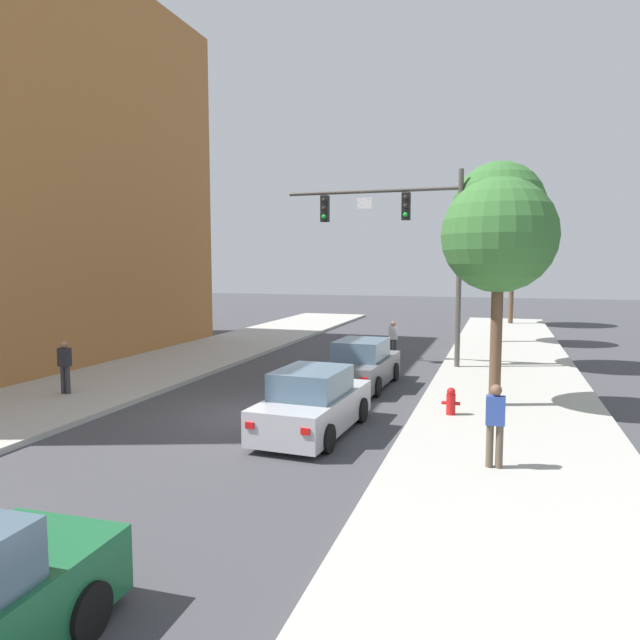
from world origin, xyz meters
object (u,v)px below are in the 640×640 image
Objects in this scene: traffic_signal_mast at (408,231)px; street_tree_second at (499,209)px; pedestrian_crossing_road at (393,338)px; fire_hydrant at (451,401)px; car_lead_grey at (362,365)px; car_following_silver at (313,404)px; pedestrian_sidewalk_left_walker at (65,364)px; pedestrian_sidewalk_right_walker at (495,422)px; street_tree_nearest at (499,236)px; street_tree_third at (497,236)px; street_tree_farthest at (513,239)px.

traffic_signal_mast is 0.95× the size of street_tree_second.
pedestrian_crossing_road is 2.28× the size of fire_hydrant.
car_lead_grey and car_following_silver have the same top height.
street_tree_second is at bearing 68.82° from car_following_silver.
pedestrian_sidewalk_left_walker is 1.00× the size of pedestrian_sidewalk_right_walker.
traffic_signal_mast reaches higher than fire_hydrant.
traffic_signal_mast reaches higher than street_tree_nearest.
fire_hydrant is at bearing 35.44° from car_following_silver.
car_lead_grey is 2.62× the size of pedestrian_sidewalk_left_walker.
traffic_signal_mast is at bearing 107.79° from fire_hydrant.
street_tree_farthest is (0.94, 9.93, 0.27)m from street_tree_third.
car_lead_grey is at bearing 91.07° from car_following_silver.
traffic_signal_mast is 6.86m from street_tree_nearest.
fire_hydrant is (11.43, 1.05, -0.56)m from pedestrian_sidewalk_left_walker.
car_lead_grey is at bearing 27.97° from pedestrian_sidewalk_left_walker.
car_lead_grey is 23.11m from street_tree_farthest.
car_lead_grey is 0.68× the size of street_tree_nearest.
street_tree_third is (3.23, 8.03, 0.17)m from traffic_signal_mast.
street_tree_farthest is at bearing 88.68° from pedestrian_sidewalk_right_walker.
street_tree_third is at bearing 86.77° from fire_hydrant.
pedestrian_sidewalk_left_walker reaches higher than fire_hydrant.
car_following_silver is at bearing -111.18° from street_tree_second.
street_tree_third is (4.06, 12.06, 4.80)m from car_lead_grey.
pedestrian_sidewalk_right_walker is 0.26× the size of street_tree_nearest.
pedestrian_sidewalk_right_walker is 6.45m from street_tree_nearest.
car_lead_grey is 8.34m from pedestrian_sidewalk_right_walker.
street_tree_nearest is 13.97m from street_tree_third.
pedestrian_crossing_road is 0.21× the size of street_tree_farthest.
pedestrian_sidewalk_left_walker is at bearing -137.21° from traffic_signal_mast.
fire_hydrant is at bearing 106.76° from pedestrian_sidewalk_right_walker.
pedestrian_sidewalk_right_walker is at bearing -89.31° from street_tree_nearest.
pedestrian_crossing_road is at bearing 167.49° from street_tree_second.
traffic_signal_mast is 4.57× the size of pedestrian_sidewalk_left_walker.
pedestrian_sidewalk_left_walker is at bearing -126.81° from street_tree_third.
pedestrian_sidewalk_left_walker and pedestrian_sidewalk_right_walker have the same top height.
pedestrian_sidewalk_right_walker is (4.23, -1.59, 0.34)m from car_following_silver.
pedestrian_crossing_road reaches higher than car_lead_grey.
fire_hydrant is at bearing -70.80° from pedestrian_crossing_road.
traffic_signal_mast is 1.75× the size of car_lead_grey.
street_tree_third reaches higher than pedestrian_crossing_road.
street_tree_farthest is (0.81, 16.96, -0.42)m from street_tree_second.
pedestrian_sidewalk_left_walker is (-9.07, -8.40, -4.30)m from traffic_signal_mast.
traffic_signal_mast is at bearing 85.63° from car_following_silver.
pedestrian_sidewalk_left_walker is 16.41m from street_tree_second.
fire_hydrant is (3.09, 2.20, -0.22)m from car_following_silver.
street_tree_second is at bearing 50.16° from car_lead_grey.
street_tree_nearest reaches higher than pedestrian_sidewalk_left_walker.
street_tree_second reaches higher than car_following_silver.
street_tree_farthest is at bearing 79.90° from car_following_silver.
traffic_signal_mast is at bearing 42.79° from pedestrian_sidewalk_left_walker.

